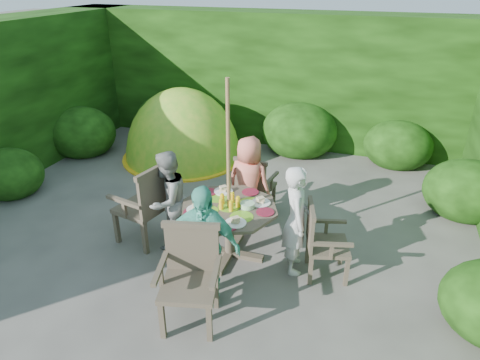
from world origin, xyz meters
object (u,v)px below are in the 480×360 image
(garden_chair_left, at_px, (147,203))
(child_left, at_px, (168,200))
(child_back, at_px, (249,182))
(garden_chair_front, at_px, (190,275))
(garden_chair_back, at_px, (254,184))
(patio_table, at_px, (229,215))
(dome_tent, at_px, (183,157))
(garden_chair_right, at_px, (322,240))
(parasol_pole, at_px, (229,175))
(child_front, at_px, (203,245))
(child_right, at_px, (296,220))

(garden_chair_left, distance_m, child_left, 0.30)
(child_left, height_order, child_back, child_left)
(garden_chair_front, bearing_deg, garden_chair_back, 76.66)
(patio_table, xyz_separation_m, dome_tent, (-1.90, 2.65, -0.58))
(garden_chair_back, distance_m, child_left, 1.37)
(dome_tent, bearing_deg, garden_chair_back, -30.21)
(patio_table, xyz_separation_m, child_back, (-0.02, 0.80, 0.05))
(garden_chair_left, xyz_separation_m, garden_chair_front, (1.09, -1.06, -0.04))
(patio_table, relative_size, garden_chair_right, 1.40)
(parasol_pole, relative_size, child_front, 1.64)
(garden_chair_left, xyz_separation_m, child_right, (1.89, 0.05, 0.10))
(patio_table, xyz_separation_m, parasol_pole, (-0.00, -0.00, 0.52))
(child_front, height_order, dome_tent, child_front)
(garden_chair_front, xyz_separation_m, child_back, (-0.01, 1.90, 0.11))
(garden_chair_front, distance_m, child_left, 1.35)
(garden_chair_back, xyz_separation_m, garden_chair_front, (0.02, -2.20, 0.06))
(child_left, bearing_deg, garden_chair_back, 152.96)
(garden_chair_left, height_order, child_left, child_left)
(garden_chair_back, bearing_deg, dome_tent, -31.70)
(parasol_pole, distance_m, child_front, 0.91)
(patio_table, distance_m, child_back, 0.80)
(child_back, distance_m, child_front, 1.60)
(garden_chair_right, distance_m, garden_chair_front, 1.56)
(child_right, distance_m, child_front, 1.13)
(garden_chair_left, distance_m, child_right, 1.89)
(child_left, distance_m, child_back, 1.13)
(garden_chair_back, xyz_separation_m, child_back, (0.02, -0.31, 0.18))
(parasol_pole, relative_size, garden_chair_left, 2.12)
(garden_chair_back, xyz_separation_m, child_right, (0.83, -1.09, 0.20))
(garden_chair_back, height_order, child_left, child_left)
(child_back, bearing_deg, garden_chair_back, -78.60)
(parasol_pole, distance_m, garden_chair_right, 1.28)
(patio_table, xyz_separation_m, child_front, (0.01, -0.80, 0.09))
(patio_table, xyz_separation_m, garden_chair_left, (-1.09, -0.04, -0.02))
(parasol_pole, relative_size, child_back, 1.74)
(parasol_pole, distance_m, child_left, 0.93)
(patio_table, height_order, garden_chair_left, garden_chair_left)
(garden_chair_left, xyz_separation_m, dome_tent, (-0.81, 2.68, -0.55))
(child_left, relative_size, child_back, 1.00)
(garden_chair_right, height_order, garden_chair_back, garden_chair_right)
(parasol_pole, xyz_separation_m, garden_chair_back, (-0.03, 1.11, -0.65))
(child_right, height_order, child_back, child_right)
(parasol_pole, height_order, dome_tent, parasol_pole)
(patio_table, height_order, garden_chair_front, garden_chair_front)
(dome_tent, bearing_deg, child_left, -58.27)
(garden_chair_front, xyz_separation_m, child_left, (-0.80, 1.08, 0.12))
(parasol_pole, height_order, child_front, parasol_pole)
(child_left, distance_m, child_front, 1.13)
(garden_chair_back, xyz_separation_m, child_front, (0.04, -1.91, 0.22))
(patio_table, bearing_deg, child_right, 0.74)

